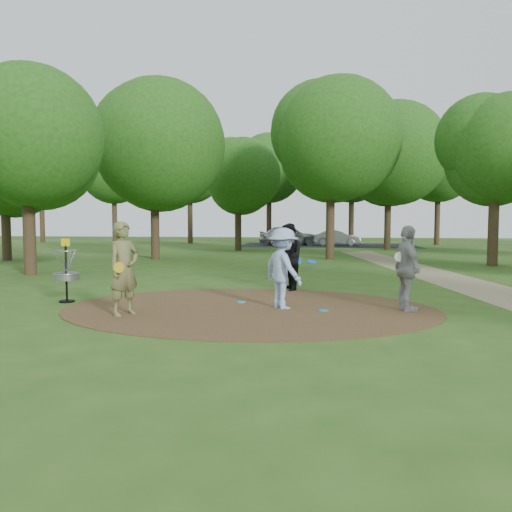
# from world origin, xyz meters

# --- Properties ---
(ground) EXTENTS (100.00, 100.00, 0.00)m
(ground) POSITION_xyz_m (0.00, 0.00, 0.00)
(ground) COLOR #2D5119
(ground) RESTS_ON ground
(dirt_clearing) EXTENTS (8.40, 8.40, 0.02)m
(dirt_clearing) POSITION_xyz_m (0.00, 0.00, 0.01)
(dirt_clearing) COLOR #47301C
(dirt_clearing) RESTS_ON ground
(parking_lot) EXTENTS (14.00, 8.00, 0.01)m
(parking_lot) POSITION_xyz_m (2.00, 30.00, 0.00)
(parking_lot) COLOR black
(parking_lot) RESTS_ON ground
(player_observer_with_disc) EXTENTS (0.75, 0.85, 1.95)m
(player_observer_with_disc) POSITION_xyz_m (-2.44, -1.14, 0.98)
(player_observer_with_disc) COLOR olive
(player_observer_with_disc) RESTS_ON ground
(player_throwing_with_disc) EXTENTS (1.43, 1.33, 1.81)m
(player_throwing_with_disc) POSITION_xyz_m (0.76, 0.08, 0.91)
(player_throwing_with_disc) COLOR #96B1E0
(player_throwing_with_disc) RESTS_ON ground
(player_walking_with_disc) EXTENTS (1.02, 1.13, 1.90)m
(player_walking_with_disc) POSITION_xyz_m (0.68, 3.03, 0.95)
(player_walking_with_disc) COLOR black
(player_walking_with_disc) RESTS_ON ground
(player_waiting_with_disc) EXTENTS (0.71, 1.17, 1.87)m
(player_waiting_with_disc) POSITION_xyz_m (3.44, 0.08, 0.93)
(player_waiting_with_disc) COLOR #98989B
(player_waiting_with_disc) RESTS_ON ground
(disc_ground_cyan) EXTENTS (0.22, 0.22, 0.02)m
(disc_ground_cyan) POSITION_xyz_m (-0.29, 0.70, 0.03)
(disc_ground_cyan) COLOR #1AA9D0
(disc_ground_cyan) RESTS_ON dirt_clearing
(disc_ground_blue) EXTENTS (0.22, 0.22, 0.02)m
(disc_ground_blue) POSITION_xyz_m (1.66, -0.17, 0.03)
(disc_ground_blue) COLOR #0E8CF1
(disc_ground_blue) RESTS_ON dirt_clearing
(car_left) EXTENTS (5.08, 3.01, 1.62)m
(car_left) POSITION_xyz_m (-1.15, 29.70, 0.81)
(car_left) COLOR #93959A
(car_left) RESTS_ON ground
(car_right) EXTENTS (3.76, 1.39, 1.23)m
(car_right) POSITION_xyz_m (2.75, 29.59, 0.62)
(car_right) COLOR #95959B
(car_right) RESTS_ON ground
(disc_golf_basket) EXTENTS (0.63, 0.63, 1.54)m
(disc_golf_basket) POSITION_xyz_m (-4.50, 0.30, 0.87)
(disc_golf_basket) COLOR black
(disc_golf_basket) RESTS_ON ground
(tree_ring) EXTENTS (37.50, 45.89, 9.78)m
(tree_ring) POSITION_xyz_m (2.07, 10.29, 5.39)
(tree_ring) COLOR #332316
(tree_ring) RESTS_ON ground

